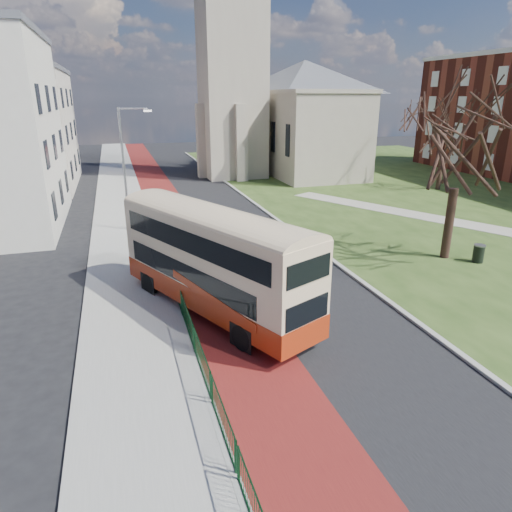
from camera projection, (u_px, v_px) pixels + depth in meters
name	position (u px, v px, depth m)	size (l,w,h in m)	color
ground	(280.00, 353.00, 16.45)	(160.00, 160.00, 0.00)	black
road_carriageway	(210.00, 217.00, 34.90)	(9.00, 120.00, 0.01)	black
bus_lane	(174.00, 220.00, 34.15)	(3.40, 120.00, 0.01)	#591414
pavement_west	(122.00, 223.00, 33.08)	(4.00, 120.00, 0.12)	gray
kerb_west	(150.00, 221.00, 33.63)	(0.25, 120.00, 0.13)	#999993
kerb_east	(259.00, 207.00, 37.95)	(0.25, 80.00, 0.13)	#999993
grass_green	(458.00, 193.00, 43.47)	(40.00, 80.00, 0.04)	#2A4217
footpath	(507.00, 232.00, 30.98)	(2.20, 36.00, 0.03)	#9E998C
pedestrian_railing	(182.00, 304.00, 19.06)	(0.07, 24.00, 1.12)	#0B3318
gothic_church	(272.00, 54.00, 49.83)	(16.38, 18.00, 40.00)	gray
street_block_far	(16.00, 128.00, 44.93)	(10.30, 16.30, 11.50)	#B6AB9A
streetlamp	(126.00, 163.00, 29.95)	(2.13, 0.18, 8.00)	gray
bus	(213.00, 257.00, 18.80)	(6.61, 10.53, 4.38)	#98280E
winter_tree_near	(463.00, 129.00, 23.79)	(9.03, 9.03, 10.24)	#322019
winter_tree_far	(446.00, 124.00, 43.12)	(6.99, 6.99, 8.98)	#312018
litter_bin	(479.00, 253.00, 25.21)	(0.79, 0.79, 1.01)	black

